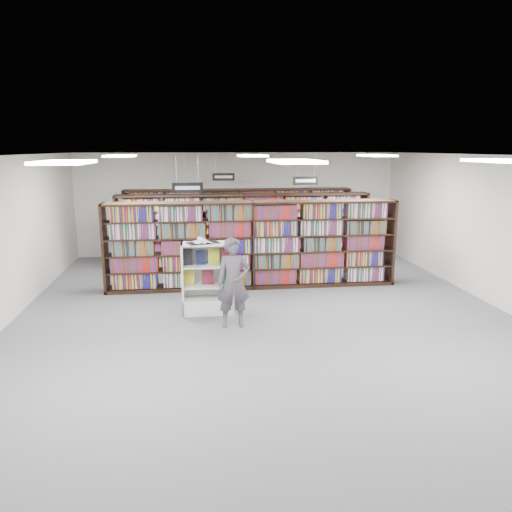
{
  "coord_description": "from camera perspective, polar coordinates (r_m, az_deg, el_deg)",
  "views": [
    {
      "loc": [
        -1.36,
        -9.73,
        3.34
      ],
      "look_at": [
        -0.1,
        0.5,
        1.1
      ],
      "focal_mm": 35.0,
      "sensor_mm": 36.0,
      "label": 1
    }
  ],
  "objects": [
    {
      "name": "troffer_back_right",
      "position": [
        12.52,
        13.61,
        11.1
      ],
      "size": [
        0.6,
        1.2,
        0.04
      ],
      "primitive_type": "cube",
      "color": "white",
      "rests_on": "ceiling"
    },
    {
      "name": "wall_right",
      "position": [
        11.76,
        25.84,
        2.52
      ],
      "size": [
        0.1,
        12.0,
        3.2
      ],
      "primitive_type": "cube",
      "color": "silver",
      "rests_on": "ground"
    },
    {
      "name": "troffer_back_left",
      "position": [
        11.85,
        -15.28,
        10.96
      ],
      "size": [
        0.6,
        1.2,
        0.04
      ],
      "primitive_type": "cube",
      "color": "white",
      "rests_on": "ceiling"
    },
    {
      "name": "troffer_back_center",
      "position": [
        11.81,
        -0.43,
        11.38
      ],
      "size": [
        0.6,
        1.2,
        0.04
      ],
      "primitive_type": "cube",
      "color": "white",
      "rests_on": "ceiling"
    },
    {
      "name": "bookshelf_row_far",
      "position": [
        15.66,
        -1.99,
        3.84
      ],
      "size": [
        7.0,
        0.6,
        2.1
      ],
      "color": "black",
      "rests_on": "floor"
    },
    {
      "name": "bookshelf_row_mid",
      "position": [
        13.99,
        -1.37,
        2.83
      ],
      "size": [
        7.0,
        0.6,
        2.1
      ],
      "color": "black",
      "rests_on": "floor"
    },
    {
      "name": "troffer_front_center",
      "position": [
        6.87,
        4.47,
        10.72
      ],
      "size": [
        0.6,
        1.2,
        0.04
      ],
      "primitive_type": "cube",
      "color": "white",
      "rests_on": "ceiling"
    },
    {
      "name": "shopper",
      "position": [
        9.39,
        -2.59,
        -3.08
      ],
      "size": [
        0.65,
        0.44,
        1.72
      ],
      "primitive_type": "imported",
      "rotation": [
        0.0,
        0.0,
        0.05
      ],
      "color": "#4F4954",
      "rests_on": "floor"
    },
    {
      "name": "open_book",
      "position": [
        10.06,
        -6.13,
        1.65
      ],
      "size": [
        0.69,
        0.52,
        0.13
      ],
      "rotation": [
        0.0,
        0.0,
        0.32
      ],
      "color": "black",
      "rests_on": "endcap_display"
    },
    {
      "name": "troffer_front_right",
      "position": [
        8.02,
        26.29,
        9.73
      ],
      "size": [
        0.6,
        1.2,
        0.04
      ],
      "primitive_type": "cube",
      "color": "white",
      "rests_on": "ceiling"
    },
    {
      "name": "aisle_sign_right",
      "position": [
        13.08,
        5.68,
        8.65
      ],
      "size": [
        0.65,
        0.02,
        0.8
      ],
      "color": "#B2B2B7",
      "rests_on": "ceiling"
    },
    {
      "name": "bookshelf_row_near",
      "position": [
        12.03,
        -0.42,
        1.29
      ],
      "size": [
        7.0,
        0.6,
        2.1
      ],
      "color": "black",
      "rests_on": "floor"
    },
    {
      "name": "floor",
      "position": [
        10.38,
        0.88,
        -6.52
      ],
      "size": [
        12.0,
        12.0,
        0.0
      ],
      "primitive_type": "plane",
      "color": "#59595E",
      "rests_on": "ground"
    },
    {
      "name": "ceiling",
      "position": [
        9.83,
        0.94,
        11.44
      ],
      "size": [
        10.0,
        12.0,
        0.1
      ],
      "primitive_type": "cube",
      "color": "white",
      "rests_on": "wall_back"
    },
    {
      "name": "aisle_sign_center",
      "position": [
        14.78,
        -3.74,
        9.09
      ],
      "size": [
        0.65,
        0.02,
        0.8
      ],
      "color": "#B2B2B7",
      "rests_on": "ceiling"
    },
    {
      "name": "endcap_display",
      "position": [
        10.35,
        -5.52,
        -3.82
      ],
      "size": [
        1.05,
        0.53,
        1.47
      ],
      "rotation": [
        0.0,
        0.0,
        -0.01
      ],
      "color": "silver",
      "rests_on": "floor"
    },
    {
      "name": "wall_back",
      "position": [
        15.89,
        -2.1,
        5.96
      ],
      "size": [
        10.0,
        0.1,
        3.2
      ],
      "primitive_type": "cube",
      "color": "silver",
      "rests_on": "ground"
    },
    {
      "name": "wall_front",
      "position": [
        4.34,
        12.14,
        -11.69
      ],
      "size": [
        10.0,
        0.1,
        3.2
      ],
      "primitive_type": "cube",
      "color": "silver",
      "rests_on": "ground"
    },
    {
      "name": "wall_left",
      "position": [
        10.54,
        -27.14,
        1.39
      ],
      "size": [
        0.1,
        12.0,
        3.2
      ],
      "primitive_type": "cube",
      "color": "silver",
      "rests_on": "ground"
    },
    {
      "name": "aisle_sign_left",
      "position": [
        10.76,
        -7.83,
        7.83
      ],
      "size": [
        0.65,
        0.02,
        0.8
      ],
      "color": "#B2B2B7",
      "rests_on": "ceiling"
    },
    {
      "name": "troffer_front_left",
      "position": [
        6.93,
        -21.05,
        9.97
      ],
      "size": [
        0.6,
        1.2,
        0.04
      ],
      "primitive_type": "cube",
      "color": "white",
      "rests_on": "ceiling"
    }
  ]
}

